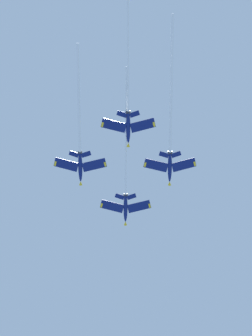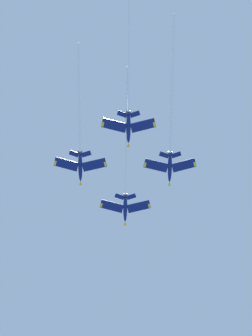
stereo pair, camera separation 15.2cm
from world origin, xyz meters
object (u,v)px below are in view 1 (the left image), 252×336
jet_left_wing (80,135)px  jet_right_wing (171,124)px  jet_lead (126,183)px  jet_slot (128,100)px

jet_left_wing → jet_right_wing: size_ratio=0.86×
jet_lead → jet_right_wing: bearing=-80.2°
jet_lead → jet_left_wing: bearing=-158.7°
jet_left_wing → jet_right_wing: 33.74m
jet_right_wing → jet_slot: 18.04m
jet_left_wing → jet_right_wing: bearing=-33.5°
jet_slot → jet_lead: bearing=65.6°
jet_right_wing → jet_left_wing: bearing=146.5°
jet_lead → jet_left_wing: 25.61m
jet_left_wing → jet_slot: size_ratio=0.92×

